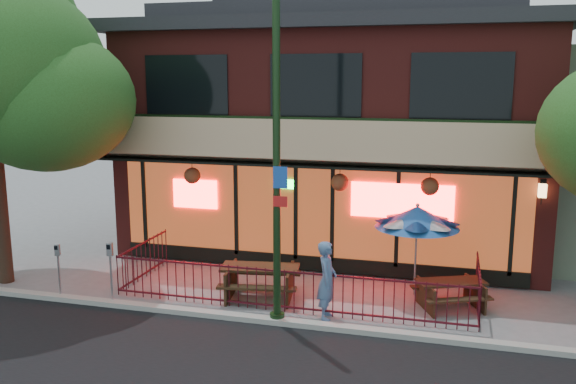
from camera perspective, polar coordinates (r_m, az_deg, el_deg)
name	(u,v)px	position (r m, az deg, el deg)	size (l,w,h in m)	color
ground	(282,315)	(13.83, -0.55, -11.44)	(80.00, 80.00, 0.00)	gray
curb	(276,321)	(13.37, -1.14, -11.98)	(80.00, 0.25, 0.12)	#999993
restaurant_building	(342,111)	(19.78, 5.08, 7.53)	(12.96, 9.49, 8.05)	maroon
patio_fence	(288,281)	(14.06, 0.01, -8.31)	(8.44, 2.62, 1.00)	#450E18
street_light	(277,179)	(12.59, -1.06, 1.26)	(0.43, 0.32, 7.00)	black
picnic_table_left	(260,277)	(14.68, -2.62, -7.96)	(2.04, 1.68, 0.79)	#312112
picnic_table_right	(451,290)	(14.55, 14.97, -8.86)	(1.88, 1.69, 0.66)	#392214
patio_umbrella	(417,217)	(14.78, 11.99, -2.31)	(2.00, 2.00, 2.28)	gray
pedestrian	(327,280)	(13.40, 3.66, -8.23)	(0.64, 0.42, 1.74)	#4C6B98
parking_meter_near	(110,263)	(14.70, -16.28, -6.39)	(0.15, 0.14, 1.48)	#9C9EA4
parking_meter_far	(58,262)	(15.48, -20.71, -6.14)	(0.15, 0.14, 1.35)	gray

